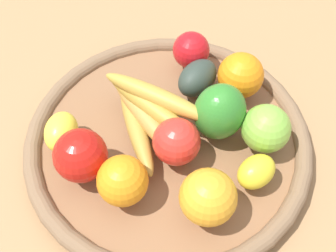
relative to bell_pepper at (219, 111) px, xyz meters
The scene contains 14 objects.
ground_plane 0.12m from the bell_pepper, 91.43° to the left, with size 2.40×2.40×0.00m, color #9B7349.
basket 0.10m from the bell_pepper, 91.43° to the left, with size 0.46×0.46×0.04m.
bell_pepper is the anchor object (origin of this frame).
apple_3 0.08m from the bell_pepper, 121.63° to the left, with size 0.07×0.07×0.07m, color red.
apple_0 0.21m from the bell_pepper, 105.26° to the left, with size 0.08×0.08×0.08m, color red.
avocado 0.09m from the bell_pepper, 13.38° to the left, with size 0.08×0.05×0.05m, color #2C3830.
orange_1 0.14m from the bell_pepper, 165.00° to the left, with size 0.08×0.08×0.08m, color orange.
lemon_0 0.11m from the bell_pepper, 157.26° to the right, with size 0.06×0.05×0.05m, color yellow.
banana_bunch 0.11m from the bell_pepper, 81.27° to the left, with size 0.19×0.17×0.07m.
orange_0 0.18m from the bell_pepper, 123.98° to the left, with size 0.07×0.07×0.07m, color orange.
apple_2 0.07m from the bell_pepper, 116.04° to the right, with size 0.07×0.07×0.07m, color #7CB63E.
lemon_1 0.24m from the bell_pepper, 90.02° to the left, with size 0.07×0.05×0.05m, color yellow.
orange_2 0.09m from the bell_pepper, 32.20° to the right, with size 0.08×0.08×0.08m, color orange.
apple_1 0.15m from the bell_pepper, ahead, with size 0.06×0.06×0.06m, color red.
Camera 1 is at (-0.38, 0.03, 0.58)m, focal length 45.14 mm.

